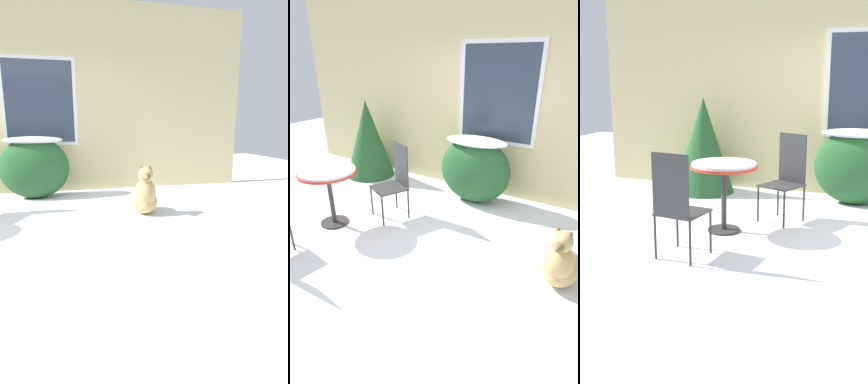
{
  "view_description": "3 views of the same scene",
  "coord_description": "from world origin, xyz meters",
  "views": [
    {
      "loc": [
        0.7,
        -3.56,
        1.24
      ],
      "look_at": [
        1.64,
        0.43,
        0.3
      ],
      "focal_mm": 28.0,
      "sensor_mm": 36.0,
      "label": 1
    },
    {
      "loc": [
        1.86,
        -2.35,
        2.12
      ],
      "look_at": [
        0.0,
        0.6,
        0.55
      ],
      "focal_mm": 28.0,
      "sensor_mm": 36.0,
      "label": 2
    },
    {
      "loc": [
        0.42,
        -4.97,
        1.75
      ],
      "look_at": [
        -1.27,
        0.0,
        0.46
      ],
      "focal_mm": 45.0,
      "sensor_mm": 36.0,
      "label": 3
    }
  ],
  "objects": [
    {
      "name": "ground_plane",
      "position": [
        0.0,
        0.0,
        0.0
      ],
      "size": [
        16.0,
        16.0,
        0.0
      ],
      "primitive_type": "plane",
      "color": "white"
    },
    {
      "name": "house_wall",
      "position": [
        0.01,
        2.2,
        1.67
      ],
      "size": [
        8.0,
        0.1,
        3.35
      ],
      "color": "#D1BC84",
      "rests_on": "ground_plane"
    },
    {
      "name": "shrub_left",
      "position": [
        0.06,
        1.69,
        0.55
      ],
      "size": [
        1.13,
        0.62,
        1.04
      ],
      "color": "#235128",
      "rests_on": "ground_plane"
    },
    {
      "name": "dog",
      "position": [
        1.63,
        0.37,
        0.25
      ],
      "size": [
        0.43,
        0.74,
        0.7
      ],
      "rotation": [
        0.0,
        0.0,
        -0.12
      ],
      "color": "tan",
      "rests_on": "ground_plane"
    }
  ]
}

